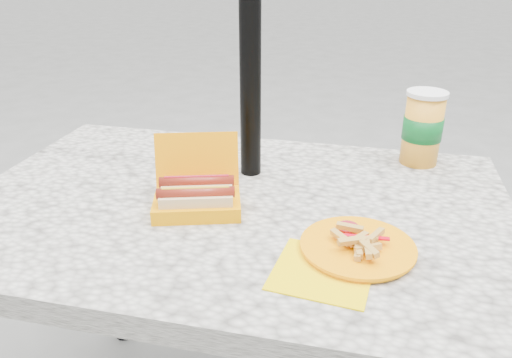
% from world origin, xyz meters
% --- Properties ---
extents(picnic_table, '(1.20, 0.80, 0.75)m').
position_xyz_m(picnic_table, '(0.00, 0.00, 0.64)').
color(picnic_table, beige).
rests_on(picnic_table, ground).
extents(umbrella_pole, '(0.05, 0.05, 2.20)m').
position_xyz_m(umbrella_pole, '(0.00, 0.16, 1.10)').
color(umbrella_pole, black).
rests_on(umbrella_pole, ground).
extents(hotdog_box, '(0.22, 0.20, 0.15)m').
position_xyz_m(hotdog_box, '(-0.06, -0.06, 0.78)').
color(hotdog_box, '#FF9200').
rests_on(hotdog_box, picnic_table).
extents(fries_plate, '(0.25, 0.28, 0.04)m').
position_xyz_m(fries_plate, '(0.27, -0.15, 0.76)').
color(fries_plate, '#FFD600').
rests_on(fries_plate, picnic_table).
extents(soda_cup, '(0.10, 0.10, 0.19)m').
position_xyz_m(soda_cup, '(0.41, 0.32, 0.84)').
color(soda_cup, '#FFA62A').
rests_on(soda_cup, picnic_table).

